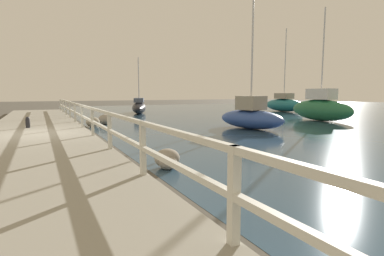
{
  "coord_description": "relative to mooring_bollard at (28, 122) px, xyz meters",
  "views": [
    {
      "loc": [
        0.14,
        -12.69,
        1.78
      ],
      "look_at": [
        5.25,
        -2.69,
        0.47
      ],
      "focal_mm": 28.0,
      "sensor_mm": 36.0,
      "label": 1
    }
  ],
  "objects": [
    {
      "name": "sailboat_blue",
      "position": [
        9.89,
        -3.06,
        0.12
      ],
      "size": [
        2.31,
        4.04,
        7.83
      ],
      "rotation": [
        0.0,
        0.0,
        0.2
      ],
      "color": "#2D4C9E",
      "rests_on": "water_surface"
    },
    {
      "name": "ground_plane",
      "position": [
        0.35,
        -2.32,
        -0.5
      ],
      "size": [
        120.0,
        120.0,
        0.0
      ],
      "primitive_type": "plane",
      "color": "#4C473D"
    },
    {
      "name": "boulder_far_strip",
      "position": [
        2.97,
        1.33,
        -0.24
      ],
      "size": [
        0.71,
        0.64,
        0.53
      ],
      "color": "gray",
      "rests_on": "ground"
    },
    {
      "name": "boulder_water_edge",
      "position": [
        3.11,
        -8.64,
        -0.33
      ],
      "size": [
        0.45,
        0.4,
        0.33
      ],
      "color": "gray",
      "rests_on": "ground"
    },
    {
      "name": "sailboat_black",
      "position": [
        8.39,
        10.78,
        0.06
      ],
      "size": [
        3.05,
        5.98,
        4.86
      ],
      "rotation": [
        0.0,
        0.0,
        -0.33
      ],
      "color": "black",
      "rests_on": "water_surface"
    },
    {
      "name": "sailboat_green",
      "position": [
        16.62,
        -1.61,
        0.33
      ],
      "size": [
        1.73,
        5.04,
        7.07
      ],
      "rotation": [
        0.0,
        0.0,
        -0.1
      ],
      "color": "#236B42",
      "rests_on": "water_surface"
    },
    {
      "name": "railing",
      "position": [
        2.18,
        -2.32,
        0.45
      ],
      "size": [
        0.1,
        32.5,
        1.02
      ],
      "color": "silver",
      "rests_on": "dock_walkway"
    },
    {
      "name": "sailboat_teal",
      "position": [
        21.63,
        6.83,
        0.22
      ],
      "size": [
        1.66,
        4.83,
        7.85
      ],
      "rotation": [
        0.0,
        0.0,
        -0.02
      ],
      "color": "#1E707A",
      "rests_on": "water_surface"
    },
    {
      "name": "dock_walkway",
      "position": [
        0.35,
        -2.32,
        -0.37
      ],
      "size": [
        3.85,
        36.0,
        0.25
      ],
      "color": "gray",
      "rests_on": "ground"
    },
    {
      "name": "mooring_bollard",
      "position": [
        0.0,
        0.0,
        0.0
      ],
      "size": [
        0.18,
        0.18,
        0.49
      ],
      "color": "black",
      "rests_on": "dock_walkway"
    },
    {
      "name": "boulder_mid_strip",
      "position": [
        3.16,
        -8.48,
        -0.27
      ],
      "size": [
        0.62,
        0.55,
        0.46
      ],
      "color": "gray",
      "rests_on": "ground"
    },
    {
      "name": "boulder_downstream",
      "position": [
        3.8,
        2.37,
        -0.21
      ],
      "size": [
        0.77,
        0.69,
        0.57
      ],
      "color": "gray",
      "rests_on": "ground"
    }
  ]
}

